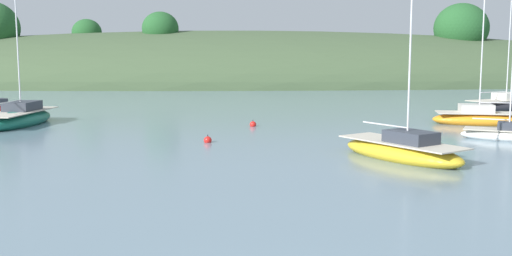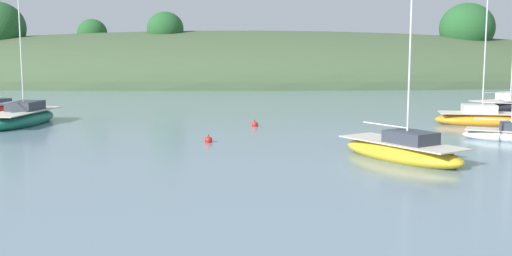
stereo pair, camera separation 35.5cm
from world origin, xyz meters
name	(u,v)px [view 2 (the right image)]	position (x,y,z in m)	size (l,w,h in m)	color
far_shoreline_hill	(243,82)	(-0.08, 83.25, 0.11)	(150.00, 36.00, 20.27)	#425638
sailboat_teal_outer	(507,135)	(14.37, 23.45, 0.31)	(4.98, 3.61, 6.18)	white
sailboat_yellow_far	(22,118)	(-15.68, 31.41, 0.46)	(3.77, 8.24, 9.21)	#196B56
sailboat_white_near	(508,105)	(22.11, 40.37, 0.43)	(7.59, 5.24, 9.88)	#232328
sailboat_cream_ketch	(402,151)	(6.74, 17.64, 0.41)	(5.59, 7.07, 8.94)	gold
sailboat_navy_dinghy	(486,119)	(16.11, 30.47, 0.41)	(7.22, 3.74, 9.58)	orange
mooring_buoy_channel	(255,125)	(0.23, 30.09, 0.12)	(0.44, 0.44, 0.54)	red
mooring_buoy_inner	(390,139)	(7.62, 23.13, 0.12)	(0.44, 0.44, 0.54)	orange
mooring_buoy_outer	(208,140)	(-2.54, 23.14, 0.12)	(0.44, 0.44, 0.54)	red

